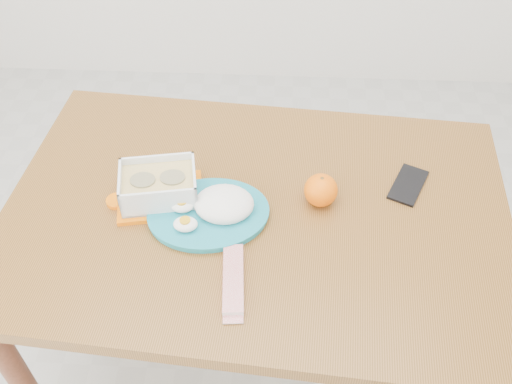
{
  "coord_description": "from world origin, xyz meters",
  "views": [
    {
      "loc": [
        0.13,
        -0.9,
        1.81
      ],
      "look_at": [
        0.08,
        0.07,
        0.81
      ],
      "focal_mm": 40.0,
      "sensor_mm": 36.0,
      "label": 1
    }
  ],
  "objects_px": {
    "food_container": "(159,186)",
    "rice_plate": "(213,209)",
    "orange_fruit": "(321,190)",
    "smartphone": "(408,185)",
    "dining_table": "(256,232)"
  },
  "relations": [
    {
      "from": "orange_fruit",
      "to": "food_container",
      "type": "bearing_deg",
      "value": -178.58
    },
    {
      "from": "dining_table",
      "to": "food_container",
      "type": "height_order",
      "value": "food_container"
    },
    {
      "from": "dining_table",
      "to": "orange_fruit",
      "type": "bearing_deg",
      "value": 15.81
    },
    {
      "from": "food_container",
      "to": "orange_fruit",
      "type": "height_order",
      "value": "food_container"
    },
    {
      "from": "food_container",
      "to": "rice_plate",
      "type": "relative_size",
      "value": 0.7
    },
    {
      "from": "orange_fruit",
      "to": "smartphone",
      "type": "distance_m",
      "value": 0.25
    },
    {
      "from": "rice_plate",
      "to": "smartphone",
      "type": "height_order",
      "value": "rice_plate"
    },
    {
      "from": "food_container",
      "to": "smartphone",
      "type": "bearing_deg",
      "value": -3.27
    },
    {
      "from": "orange_fruit",
      "to": "smartphone",
      "type": "bearing_deg",
      "value": 16.51
    },
    {
      "from": "food_container",
      "to": "rice_plate",
      "type": "height_order",
      "value": "food_container"
    },
    {
      "from": "orange_fruit",
      "to": "smartphone",
      "type": "height_order",
      "value": "orange_fruit"
    },
    {
      "from": "dining_table",
      "to": "smartphone",
      "type": "height_order",
      "value": "smartphone"
    },
    {
      "from": "orange_fruit",
      "to": "rice_plate",
      "type": "distance_m",
      "value": 0.27
    },
    {
      "from": "food_container",
      "to": "smartphone",
      "type": "xyz_separation_m",
      "value": [
        0.64,
        0.08,
        -0.04
      ]
    },
    {
      "from": "dining_table",
      "to": "orange_fruit",
      "type": "height_order",
      "value": "orange_fruit"
    }
  ]
}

